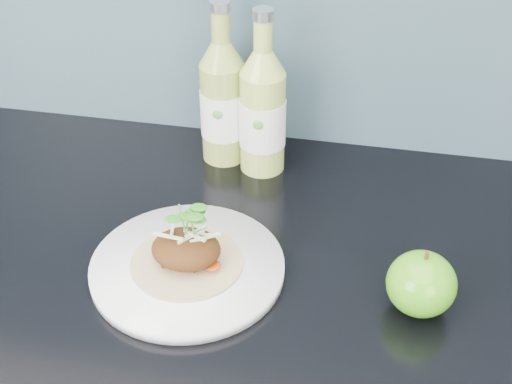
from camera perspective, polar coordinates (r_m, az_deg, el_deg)
dinner_plate at (r=0.95m, az=-5.50°, el=-6.05°), size 0.29×0.29×0.02m
pork_taco at (r=0.92m, az=-5.63°, el=-4.39°), size 0.15×0.15×0.10m
green_apple at (r=0.90m, az=13.09°, el=-7.16°), size 0.10×0.10×0.09m
cider_bottle_left at (r=1.12m, az=-2.67°, el=7.21°), size 0.09×0.09×0.26m
cider_bottle_right at (r=1.09m, az=0.53°, el=6.43°), size 0.10×0.10×0.26m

